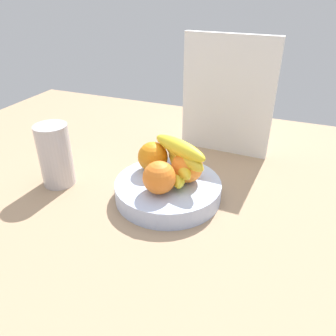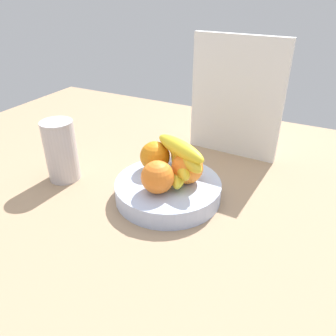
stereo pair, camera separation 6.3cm
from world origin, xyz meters
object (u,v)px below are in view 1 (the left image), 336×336
(cutting_board, at_px, (227,97))
(banana_bunch, at_px, (180,159))
(thermos_tumbler, at_px, (55,155))
(fruit_bowl, at_px, (168,190))
(orange_front_right, at_px, (187,167))
(orange_front_left, at_px, (159,178))
(orange_center, at_px, (153,157))

(cutting_board, bearing_deg, banana_bunch, -96.74)
(banana_bunch, bearing_deg, thermos_tumbler, -166.22)
(fruit_bowl, distance_m, orange_front_right, 0.08)
(banana_bunch, bearing_deg, fruit_bowl, -119.76)
(fruit_bowl, xyz_separation_m, orange_front_right, (0.04, 0.02, 0.06))
(orange_front_left, relative_size, orange_front_right, 1.00)
(orange_front_left, relative_size, thermos_tumbler, 0.47)
(banana_bunch, distance_m, cutting_board, 0.30)
(orange_front_right, height_order, thermos_tumbler, thermos_tumbler)
(orange_center, height_order, banana_bunch, banana_bunch)
(orange_front_left, height_order, banana_bunch, banana_bunch)
(fruit_bowl, bearing_deg, orange_center, 145.32)
(fruit_bowl, bearing_deg, orange_front_right, 29.44)
(fruit_bowl, xyz_separation_m, thermos_tumbler, (-0.30, -0.05, 0.06))
(thermos_tumbler, bearing_deg, orange_center, 19.58)
(fruit_bowl, height_order, orange_front_left, orange_front_left)
(fruit_bowl, bearing_deg, cutting_board, 78.65)
(thermos_tumbler, bearing_deg, orange_front_right, 11.32)
(banana_bunch, height_order, thermos_tumbler, thermos_tumbler)
(orange_front_right, bearing_deg, fruit_bowl, -150.56)
(orange_front_right, height_order, banana_bunch, banana_bunch)
(banana_bunch, xyz_separation_m, thermos_tumbler, (-0.32, -0.08, -0.01))
(orange_center, distance_m, cutting_board, 0.32)
(fruit_bowl, distance_m, orange_center, 0.10)
(orange_front_right, bearing_deg, orange_front_left, -121.06)
(cutting_board, height_order, thermos_tumbler, cutting_board)
(cutting_board, relative_size, thermos_tumbler, 2.13)
(orange_front_left, xyz_separation_m, orange_front_right, (0.04, 0.07, 0.00))
(banana_bunch, bearing_deg, orange_front_right, -24.54)
(orange_front_left, bearing_deg, thermos_tumbler, 179.35)
(orange_front_right, xyz_separation_m, thermos_tumbler, (-0.34, -0.07, -0.00))
(orange_center, xyz_separation_m, banana_bunch, (0.08, -0.01, 0.01))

